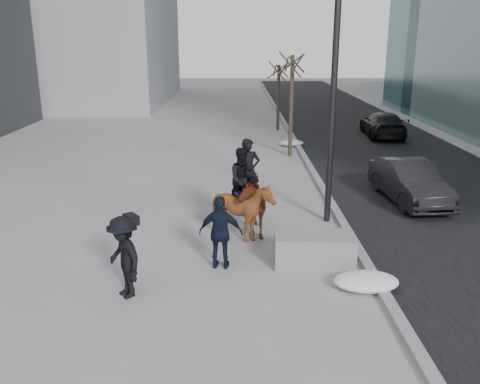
{
  "coord_description": "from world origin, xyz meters",
  "views": [
    {
      "loc": [
        -0.11,
        -11.0,
        5.2
      ],
      "look_at": [
        0.0,
        1.2,
        1.5
      ],
      "focal_mm": 38.0,
      "sensor_mm": 36.0,
      "label": 1
    }
  ],
  "objects_px": {
    "planter": "(314,249)",
    "mounted_left": "(248,198)",
    "car_near": "(410,182)",
    "mounted_right": "(243,204)"
  },
  "relations": [
    {
      "from": "car_near",
      "to": "mounted_right",
      "type": "relative_size",
      "value": 1.65
    },
    {
      "from": "planter",
      "to": "mounted_left",
      "type": "distance_m",
      "value": 2.74
    },
    {
      "from": "mounted_left",
      "to": "planter",
      "type": "bearing_deg",
      "value": -55.4
    },
    {
      "from": "planter",
      "to": "mounted_right",
      "type": "relative_size",
      "value": 0.76
    },
    {
      "from": "car_near",
      "to": "mounted_right",
      "type": "height_order",
      "value": "mounted_right"
    },
    {
      "from": "mounted_right",
      "to": "mounted_left",
      "type": "bearing_deg",
      "value": 76.24
    },
    {
      "from": "planter",
      "to": "mounted_right",
      "type": "height_order",
      "value": "mounted_right"
    },
    {
      "from": "planter",
      "to": "mounted_left",
      "type": "bearing_deg",
      "value": 124.6
    },
    {
      "from": "car_near",
      "to": "mounted_left",
      "type": "distance_m",
      "value": 6.02
    },
    {
      "from": "planter",
      "to": "car_near",
      "type": "height_order",
      "value": "car_near"
    }
  ]
}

